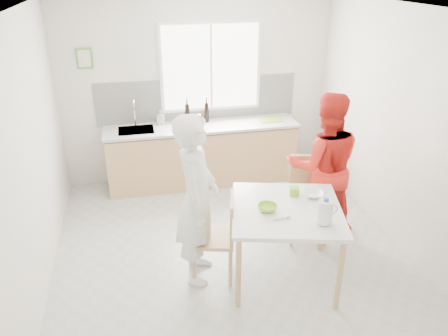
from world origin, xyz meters
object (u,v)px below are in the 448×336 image
(chair_far, at_px, (308,194))
(bowl_green, at_px, (267,208))
(chair_left, at_px, (220,233))
(person_white, at_px, (197,200))
(bowl_white, at_px, (313,194))
(milk_jug, at_px, (325,211))
(dining_table, at_px, (286,215))
(person_red, at_px, (324,167))
(wine_bottle_b, at_px, (207,112))
(wine_bottle_a, at_px, (187,114))

(chair_far, relative_size, bowl_green, 5.21)
(chair_left, relative_size, person_white, 0.52)
(bowl_white, distance_m, milk_jug, 0.54)
(dining_table, relative_size, milk_jug, 5.31)
(chair_left, relative_size, bowl_green, 4.88)
(person_red, bearing_deg, wine_bottle_b, -45.12)
(dining_table, relative_size, bowl_green, 6.88)
(dining_table, bearing_deg, wine_bottle_b, 97.85)
(person_red, height_order, bowl_green, person_red)
(wine_bottle_b, bearing_deg, wine_bottle_a, -168.10)
(chair_far, relative_size, person_white, 0.55)
(person_white, xyz_separation_m, wine_bottle_a, (0.23, 2.25, 0.17))
(bowl_green, distance_m, bowl_white, 0.58)
(chair_left, distance_m, bowl_green, 0.60)
(wine_bottle_a, bearing_deg, chair_left, -90.27)
(chair_far, relative_size, bowl_white, 4.80)
(person_red, bearing_deg, chair_left, 36.37)
(bowl_green, xyz_separation_m, milk_jug, (0.45, -0.35, 0.10))
(bowl_white, distance_m, wine_bottle_a, 2.52)
(person_white, distance_m, bowl_white, 1.24)
(chair_left, bearing_deg, wine_bottle_b, -172.87)
(dining_table, bearing_deg, chair_left, 165.48)
(milk_jug, bearing_deg, person_red, 80.79)
(chair_left, height_order, person_red, person_red)
(bowl_green, height_order, bowl_white, bowl_green)
(bowl_white, bearing_deg, wine_bottle_b, 106.52)
(bowl_green, xyz_separation_m, bowl_white, (0.56, 0.17, -0.00))
(dining_table, distance_m, wine_bottle_a, 2.58)
(wine_bottle_a, bearing_deg, chair_far, -55.92)
(person_white, xyz_separation_m, person_red, (1.59, 0.49, -0.01))
(chair_left, bearing_deg, milk_jug, 74.44)
(person_white, bearing_deg, wine_bottle_a, 8.57)
(milk_jug, height_order, wine_bottle_a, wine_bottle_a)
(dining_table, relative_size, chair_far, 1.32)
(dining_table, height_order, milk_jug, milk_jug)
(wine_bottle_a, relative_size, wine_bottle_b, 1.07)
(chair_far, height_order, milk_jug, milk_jug)
(dining_table, xyz_separation_m, wine_bottle_a, (-0.65, 2.47, 0.33))
(bowl_white, height_order, wine_bottle_a, wine_bottle_a)
(person_red, distance_m, bowl_green, 1.17)
(bowl_white, bearing_deg, person_white, 177.16)
(chair_far, height_order, person_red, person_red)
(dining_table, bearing_deg, person_white, 165.48)
(chair_left, bearing_deg, bowl_green, 84.03)
(dining_table, height_order, wine_bottle_a, wine_bottle_a)
(chair_far, bearing_deg, chair_left, -141.22)
(chair_far, xyz_separation_m, person_white, (-1.43, -0.48, 0.36))
(wine_bottle_a, bearing_deg, bowl_green, -79.91)
(chair_far, xyz_separation_m, bowl_white, (-0.19, -0.55, 0.31))
(dining_table, bearing_deg, wine_bottle_a, 104.64)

